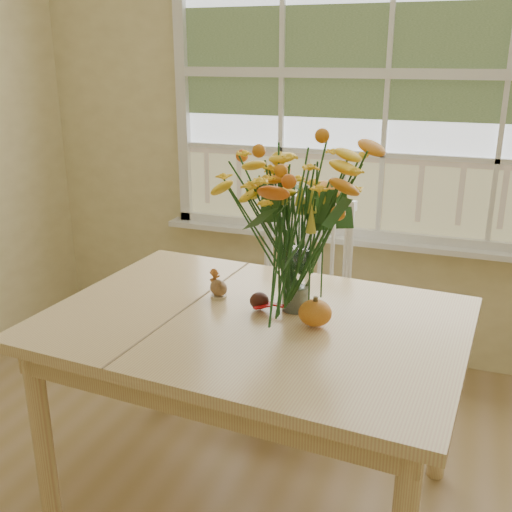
% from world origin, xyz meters
% --- Properties ---
extents(wall_back, '(4.00, 0.02, 2.70)m').
position_xyz_m(wall_back, '(0.00, 2.25, 1.35)').
color(wall_back, beige).
rests_on(wall_back, floor).
extents(window, '(2.42, 0.12, 1.74)m').
position_xyz_m(window, '(0.00, 2.21, 1.53)').
color(window, silver).
rests_on(window, wall_back).
extents(dining_table, '(1.50, 1.12, 0.77)m').
position_xyz_m(dining_table, '(-0.22, 0.90, 0.68)').
color(dining_table, tan).
rests_on(dining_table, floor).
extents(windsor_chair, '(0.46, 0.44, 0.98)m').
position_xyz_m(windsor_chair, '(-0.27, 1.69, 0.55)').
color(windsor_chair, white).
rests_on(windsor_chair, floor).
extents(flower_vase, '(0.47, 0.47, 0.56)m').
position_xyz_m(flower_vase, '(-0.10, 1.02, 1.11)').
color(flower_vase, white).
rests_on(flower_vase, dining_table).
extents(pumpkin, '(0.11, 0.11, 0.09)m').
position_xyz_m(pumpkin, '(-0.00, 0.90, 0.81)').
color(pumpkin, '#C05916').
rests_on(pumpkin, dining_table).
extents(turkey_figurine, '(0.09, 0.09, 0.10)m').
position_xyz_m(turkey_figurine, '(-0.41, 1.02, 0.81)').
color(turkey_figurine, '#CCB78C').
rests_on(turkey_figurine, dining_table).
extents(dark_gourd, '(0.13, 0.08, 0.06)m').
position_xyz_m(dark_gourd, '(-0.22, 0.97, 0.80)').
color(dark_gourd, '#38160F').
rests_on(dark_gourd, dining_table).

